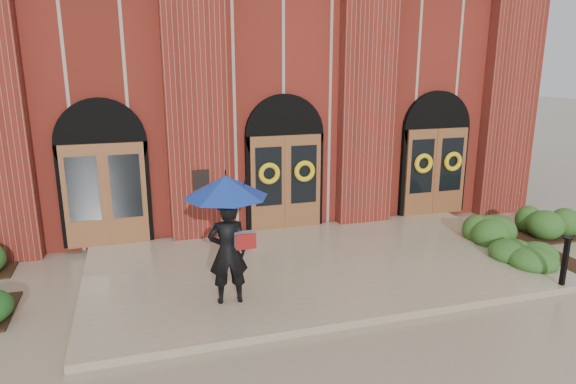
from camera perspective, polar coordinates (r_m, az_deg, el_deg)
name	(u,v)px	position (r m, az deg, el deg)	size (l,w,h in m)	color
ground	(321,271)	(11.51, 3.68, -8.80)	(90.00, 90.00, 0.00)	gray
landing	(319,266)	(11.61, 3.42, -8.18)	(10.00, 5.30, 0.15)	tan
church_building	(238,89)	(19.06, -5.59, 11.36)	(16.20, 12.53, 7.00)	maroon
man_with_umbrella	(227,215)	(9.28, -6.79, -2.55)	(1.61, 1.61, 2.42)	black
metal_post	(565,260)	(11.69, 28.42, -6.67)	(0.16, 0.16, 1.00)	black
hedge_wall_right	(522,226)	(14.69, 24.53, -3.42)	(2.74, 1.10, 0.70)	#29511C
hedge_front_right	(547,253)	(13.20, 26.82, -6.07)	(1.47, 1.26, 0.52)	#2A541E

